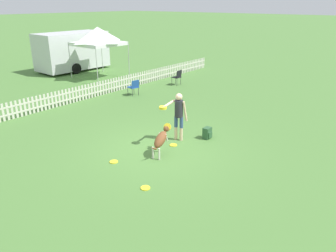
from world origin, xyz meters
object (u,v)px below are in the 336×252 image
Objects in this scene: frisbee_near_handler at (145,188)px; canopy_tent_main at (98,36)px; backpack_on_grass at (207,133)px; folding_chair_center at (178,76)px; frisbee_near_dog at (173,145)px; folding_chair_blue_left at (134,86)px; handler_person at (178,112)px; frisbee_midfield at (114,162)px; equipment_trailer at (72,51)px; leaping_dog at (161,139)px.

canopy_tent_main is at bearing 54.57° from frisbee_near_handler.
backpack_on_grass is 7.88m from folding_chair_center.
folding_chair_blue_left reaches higher than frisbee_near_dog.
handler_person is 6.64× the size of frisbee_midfield.
handler_person is 0.54× the size of canopy_tent_main.
frisbee_near_handler is 0.05× the size of equipment_trailer.
leaping_dog is at bearing 59.79° from folding_chair_blue_left.
folding_chair_center is (7.57, 5.15, -0.03)m from leaping_dog.
frisbee_midfield is 0.05× the size of equipment_trailer.
folding_chair_blue_left is at bearing 46.28° from frisbee_near_handler.
folding_chair_center is (5.56, 5.57, 0.32)m from backpack_on_grass.
frisbee_midfield is at bearing 163.09° from frisbee_near_dog.
folding_chair_center is at bearing -81.51° from equipment_trailer.
equipment_trailer reaches higher than frisbee_near_handler.
backpack_on_grass is at bearing -24.54° from frisbee_near_dog.
folding_chair_blue_left is 5.29m from canopy_tent_main.
equipment_trailer reaches higher than frisbee_midfield.
backpack_on_grass is at bearing 8.21° from frisbee_near_handler.
backpack_on_grass reaches higher than frisbee_near_handler.
frisbee_near_handler is at bearing -74.40° from leaping_dog.
frisbee_near_handler is 0.08× the size of canopy_tent_main.
folding_chair_blue_left reaches higher than frisbee_near_handler.
handler_person is 11.05m from canopy_tent_main.
folding_chair_blue_left is 0.15× the size of equipment_trailer.
frisbee_near_handler is 2.79m from frisbee_near_dog.
backpack_on_grass is at bearing 44.24° from folding_chair_center.
frisbee_near_handler is 11.18m from folding_chair_center.
frisbee_midfield is 9.89m from folding_chair_center.
canopy_tent_main is at bearing -101.50° from folding_chair_blue_left.
frisbee_near_handler is 1.00× the size of frisbee_midfield.
folding_chair_blue_left is at bearing 39.75° from frisbee_midfield.
backpack_on_grass is at bearing -107.04° from equipment_trailer.
folding_chair_center is (8.86, 4.38, 0.50)m from frisbee_midfield.
leaping_dog is 7.08m from folding_chair_blue_left.
handler_person is at bearing 67.08° from folding_chair_blue_left.
frisbee_midfield is 0.31× the size of folding_chair_blue_left.
frisbee_near_dog is 6.51m from folding_chair_blue_left.
handler_person is at bearing 36.69° from folding_chair_center.
leaping_dog is 4.72× the size of frisbee_midfield.
frisbee_near_dog is (2.57, 1.10, 0.00)m from frisbee_near_handler.
leaping_dog reaches higher than folding_chair_center.
frisbee_near_dog is 1.00× the size of frisbee_midfield.
frisbee_near_dog is at bearing 96.85° from handler_person.
backpack_on_grass is (0.77, -0.71, -0.84)m from handler_person.
folding_chair_center is at bearing 26.32° from frisbee_midfield.
leaping_dog is 1.38× the size of folding_chair_center.
leaping_dog is (-1.23, -0.29, -0.50)m from handler_person.
frisbee_near_dog is at bearing 64.52° from folding_chair_blue_left.
handler_person is 6.64× the size of frisbee_near_dog.
handler_person is at bearing 90.54° from leaping_dog.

